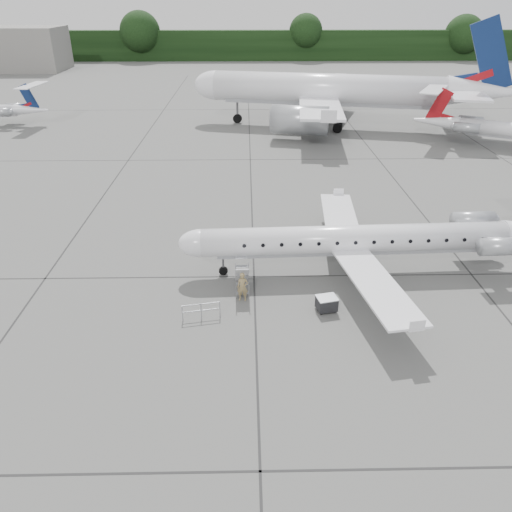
{
  "coord_description": "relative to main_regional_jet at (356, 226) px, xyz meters",
  "views": [
    {
      "loc": [
        -4.74,
        -23.84,
        16.94
      ],
      "look_at": [
        -4.19,
        4.0,
        2.3
      ],
      "focal_mm": 35.0,
      "sensor_mm": 36.0,
      "label": 1
    }
  ],
  "objects": [
    {
      "name": "airstair",
      "position": [
        -7.53,
        -2.37,
        -2.31
      ],
      "size": [
        0.94,
        2.16,
        2.11
      ],
      "primitive_type": null,
      "rotation": [
        0.0,
        0.0,
        0.04
      ],
      "color": "white",
      "rests_on": "ground"
    },
    {
      "name": "passenger",
      "position": [
        -7.48,
        -3.58,
        -2.41
      ],
      "size": [
        0.73,
        0.52,
        1.89
      ],
      "primitive_type": "imported",
      "rotation": [
        0.0,
        0.0,
        -0.1
      ],
      "color": "olive",
      "rests_on": "ground"
    },
    {
      "name": "baggage_cart",
      "position": [
        -2.44,
        -4.86,
        -2.86
      ],
      "size": [
        1.33,
        1.17,
        0.99
      ],
      "primitive_type": null,
      "rotation": [
        0.0,
        0.0,
        0.23
      ],
      "color": "black",
      "rests_on": "ground"
    },
    {
      "name": "bg_narrowbody",
      "position": [
        4.05,
        42.11,
        3.93
      ],
      "size": [
        45.96,
        37.29,
        14.59
      ],
      "primitive_type": null,
      "rotation": [
        0.0,
        0.0,
        -0.22
      ],
      "color": "white",
      "rests_on": "ground"
    },
    {
      "name": "ground",
      "position": [
        -2.43,
        -6.07,
        -3.36
      ],
      "size": [
        320.0,
        320.0,
        0.0
      ],
      "primitive_type": "plane",
      "color": "#5A5A58",
      "rests_on": "ground"
    },
    {
      "name": "main_regional_jet",
      "position": [
        0.0,
        0.0,
        0.0
      ],
      "size": [
        26.97,
        19.94,
        6.72
      ],
      "primitive_type": null,
      "rotation": [
        0.0,
        0.0,
        0.04
      ],
      "color": "white",
      "rests_on": "ground"
    },
    {
      "name": "treeline",
      "position": [
        -2.43,
        123.93,
        0.64
      ],
      "size": [
        260.0,
        4.0,
        8.0
      ],
      "primitive_type": "cube",
      "color": "black",
      "rests_on": "ground"
    },
    {
      "name": "safety_railing",
      "position": [
        -9.9,
        -5.53,
        -2.86
      ],
      "size": [
        2.18,
        0.48,
        1.0
      ],
      "primitive_type": null,
      "rotation": [
        0.0,
        0.0,
        0.19
      ],
      "color": "#92949A",
      "rests_on": "ground"
    }
  ]
}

